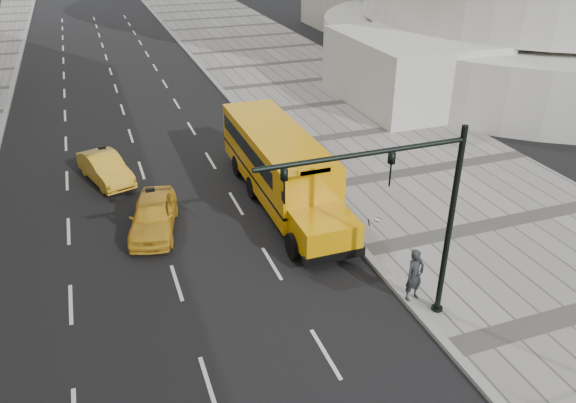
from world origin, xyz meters
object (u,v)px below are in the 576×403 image
object	(u,v)px
taxi_near	(153,215)
traffic_signal	(411,209)
pedestrian	(415,275)
school_bus	(278,161)
taxi_far	(105,168)

from	to	relation	value
taxi_near	traffic_signal	xyz separation A→B (m)	(6.39, -8.34, 3.38)
taxi_near	pedestrian	world-z (taller)	pedestrian
school_bus	traffic_signal	world-z (taller)	traffic_signal
school_bus	taxi_far	bearing A→B (deg)	148.98
school_bus	pedestrian	bearing A→B (deg)	-79.28
taxi_far	pedestrian	xyz separation A→B (m)	(8.83, -13.03, 0.41)
pedestrian	traffic_signal	world-z (taller)	traffic_signal
taxi_near	traffic_signal	distance (m)	11.03
taxi_near	traffic_signal	bearing A→B (deg)	-38.67
school_bus	taxi_far	world-z (taller)	school_bus
pedestrian	school_bus	bearing A→B (deg)	90.51
taxi_far	traffic_signal	world-z (taller)	traffic_signal
school_bus	traffic_signal	xyz separation A→B (m)	(0.69, -9.50, 2.33)
traffic_signal	taxi_far	bearing A→B (deg)	119.68
school_bus	taxi_far	size ratio (longest dim) A/B	2.86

